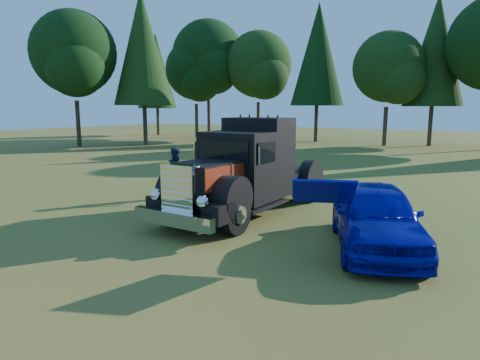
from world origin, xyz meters
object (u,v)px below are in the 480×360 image
at_px(spectator_far, 177,173).
at_px(hotrod_coupe, 376,216).
at_px(spectator_near, 205,179).
at_px(distant_teal_car, 275,136).
at_px(diamond_t_truck, 244,174).

bearing_deg(spectator_far, hotrod_coupe, -81.13).
distance_m(spectator_near, distant_teal_car, 26.47).
bearing_deg(distant_teal_car, spectator_near, -56.70).
bearing_deg(hotrod_coupe, diamond_t_truck, 165.14).
distance_m(spectator_far, distant_teal_car, 25.37).
bearing_deg(distant_teal_car, diamond_t_truck, -53.65).
height_order(hotrod_coupe, spectator_far, spectator_far).
distance_m(hotrod_coupe, spectator_near, 6.19).
xyz_separation_m(spectator_near, spectator_far, (-1.68, 0.51, -0.01)).
bearing_deg(diamond_t_truck, hotrod_coupe, -14.86).
bearing_deg(spectator_near, spectator_far, 95.39).
bearing_deg(hotrod_coupe, spectator_far, 167.21).
xyz_separation_m(diamond_t_truck, spectator_near, (-1.60, 0.06, -0.32)).
bearing_deg(spectator_far, distant_teal_car, 41.98).
bearing_deg(distant_teal_car, hotrod_coupe, -47.11).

